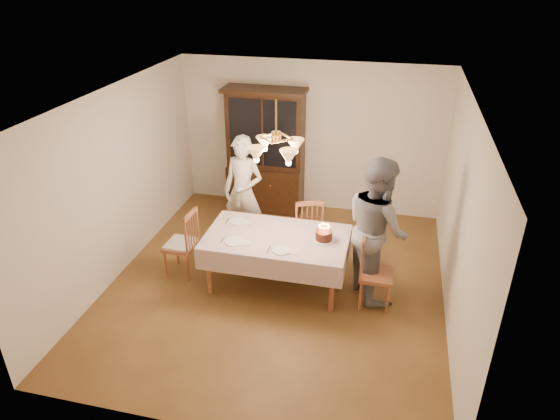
% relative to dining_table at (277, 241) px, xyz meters
% --- Properties ---
extents(ground, '(5.00, 5.00, 0.00)m').
position_rel_dining_table_xyz_m(ground, '(0.00, 0.00, -0.68)').
color(ground, brown).
rests_on(ground, ground).
extents(room_shell, '(5.00, 5.00, 5.00)m').
position_rel_dining_table_xyz_m(room_shell, '(0.00, 0.00, 0.90)').
color(room_shell, white).
rests_on(room_shell, ground).
extents(dining_table, '(1.90, 1.10, 0.76)m').
position_rel_dining_table_xyz_m(dining_table, '(0.00, 0.00, 0.00)').
color(dining_table, brown).
rests_on(dining_table, ground).
extents(china_hutch, '(1.38, 0.54, 2.16)m').
position_rel_dining_table_xyz_m(china_hutch, '(-0.74, 2.25, 0.36)').
color(china_hutch, black).
rests_on(china_hutch, ground).
extents(chair_far_side, '(0.56, 0.55, 1.00)m').
position_rel_dining_table_xyz_m(chair_far_side, '(0.27, 0.81, -0.24)').
color(chair_far_side, brown).
rests_on(chair_far_side, ground).
extents(chair_left_end, '(0.44, 0.46, 1.00)m').
position_rel_dining_table_xyz_m(chair_left_end, '(-1.36, -0.05, -0.23)').
color(chair_left_end, brown).
rests_on(chair_left_end, ground).
extents(chair_right_end, '(0.42, 0.44, 1.00)m').
position_rel_dining_table_xyz_m(chair_right_end, '(1.33, -0.13, -0.24)').
color(chair_right_end, brown).
rests_on(chair_right_end, ground).
extents(elderly_woman, '(0.70, 0.53, 1.75)m').
position_rel_dining_table_xyz_m(elderly_woman, '(-0.76, 1.00, 0.19)').
color(elderly_woman, '#EEE2C9').
rests_on(elderly_woman, ground).
extents(adult_in_grey, '(1.08, 1.17, 1.93)m').
position_rel_dining_table_xyz_m(adult_in_grey, '(1.29, 0.15, 0.28)').
color(adult_in_grey, slate).
rests_on(adult_in_grey, ground).
extents(birthday_cake, '(0.30, 0.30, 0.22)m').
position_rel_dining_table_xyz_m(birthday_cake, '(0.62, 0.05, 0.14)').
color(birthday_cake, white).
rests_on(birthday_cake, dining_table).
extents(place_setting_near_left, '(0.40, 0.26, 0.02)m').
position_rel_dining_table_xyz_m(place_setting_near_left, '(-0.48, -0.27, 0.08)').
color(place_setting_near_left, white).
rests_on(place_setting_near_left, dining_table).
extents(place_setting_near_right, '(0.38, 0.23, 0.02)m').
position_rel_dining_table_xyz_m(place_setting_near_right, '(0.16, -0.34, 0.08)').
color(place_setting_near_right, white).
rests_on(place_setting_near_right, dining_table).
extents(place_setting_far_left, '(0.38, 0.23, 0.02)m').
position_rel_dining_table_xyz_m(place_setting_far_left, '(-0.60, 0.26, 0.08)').
color(place_setting_far_left, white).
rests_on(place_setting_far_left, dining_table).
extents(chandelier, '(0.62, 0.62, 0.73)m').
position_rel_dining_table_xyz_m(chandelier, '(-0.00, -0.00, 1.29)').
color(chandelier, '#BF8C3F').
rests_on(chandelier, ground).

